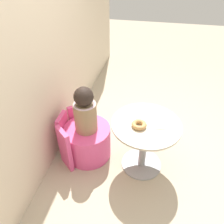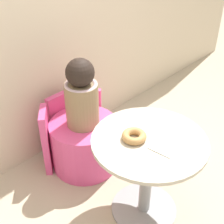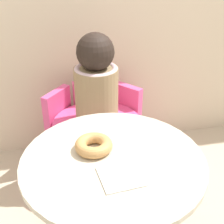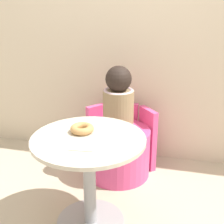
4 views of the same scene
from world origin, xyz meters
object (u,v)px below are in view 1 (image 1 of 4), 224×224
tub_chair (88,141)px  child_figure (85,111)px  donut (139,125)px  round_table (145,137)px

tub_chair → child_figure: 0.46m
tub_chair → donut: (-0.10, -0.59, 0.46)m
tub_chair → child_figure: size_ratio=1.00×
child_figure → donut: size_ratio=3.59×
tub_chair → child_figure: (0.00, 0.00, 0.46)m
round_table → donut: bearing=132.9°
tub_chair → donut: bearing=-99.7°
round_table → donut: 0.23m
round_table → donut: (-0.06, 0.07, 0.21)m
tub_chair → child_figure: child_figure is taller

